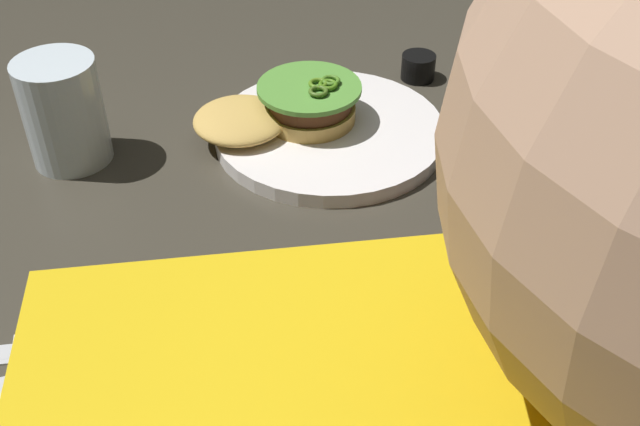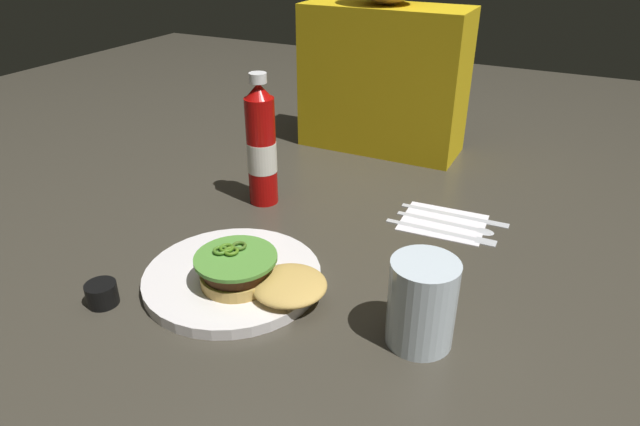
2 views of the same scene
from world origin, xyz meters
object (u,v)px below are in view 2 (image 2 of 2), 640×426
at_px(diner_person, 384,62).
at_px(condiment_cup, 102,294).
at_px(spoon_utensil, 459,224).
at_px(napkin, 443,222).
at_px(fork_utensil, 449,232).
at_px(ketchup_bottle, 261,147).
at_px(water_glass, 422,303).
at_px(butter_knife, 461,215).
at_px(dinner_plate, 233,277).
at_px(burger_sandwich, 254,274).

bearing_deg(diner_person, condiment_cup, -99.98).
height_order(condiment_cup, spoon_utensil, condiment_cup).
bearing_deg(spoon_utensil, napkin, -179.65).
bearing_deg(napkin, fork_utensil, -59.68).
distance_m(ketchup_bottle, fork_utensil, 0.39).
relative_size(water_glass, spoon_utensil, 0.68).
bearing_deg(fork_utensil, butter_knife, 87.77).
bearing_deg(dinner_plate, diner_person, 90.30).
bearing_deg(diner_person, ketchup_bottle, -104.52).
xyz_separation_m(burger_sandwich, fork_utensil, (0.22, 0.31, -0.03)).
relative_size(water_glass, diner_person, 0.25).
height_order(burger_sandwich, spoon_utensil, burger_sandwich).
height_order(fork_utensil, butter_knife, same).
xyz_separation_m(napkin, spoon_utensil, (0.03, 0.00, 0.00)).
distance_m(dinner_plate, butter_knife, 0.46).
distance_m(dinner_plate, condiment_cup, 0.19).
relative_size(water_glass, fork_utensil, 0.61).
height_order(burger_sandwich, water_glass, water_glass).
distance_m(fork_utensil, spoon_utensil, 0.04).
bearing_deg(fork_utensil, water_glass, -83.20).
height_order(burger_sandwich, condiment_cup, burger_sandwich).
xyz_separation_m(water_glass, napkin, (-0.06, 0.33, -0.06)).
height_order(ketchup_bottle, fork_utensil, ketchup_bottle).
xyz_separation_m(burger_sandwich, diner_person, (-0.05, 0.66, 0.17)).
relative_size(dinner_plate, condiment_cup, 6.03).
height_order(dinner_plate, fork_utensil, dinner_plate).
distance_m(burger_sandwich, fork_utensil, 0.38).
height_order(butter_knife, diner_person, diner_person).
distance_m(water_glass, napkin, 0.34).
xyz_separation_m(dinner_plate, diner_person, (-0.00, 0.65, 0.20)).
height_order(condiment_cup, fork_utensil, condiment_cup).
bearing_deg(condiment_cup, water_glass, 16.45).
bearing_deg(condiment_cup, burger_sandwich, 31.71).
distance_m(dinner_plate, water_glass, 0.31).
distance_m(dinner_plate, spoon_utensil, 0.43).
distance_m(spoon_utensil, diner_person, 0.46).
bearing_deg(burger_sandwich, fork_utensil, 55.21).
bearing_deg(spoon_utensil, diner_person, 131.42).
relative_size(dinner_plate, spoon_utensil, 1.51).
xyz_separation_m(napkin, butter_knife, (0.02, 0.04, 0.00)).
height_order(ketchup_bottle, diner_person, diner_person).
bearing_deg(water_glass, ketchup_bottle, 147.06).
height_order(dinner_plate, spoon_utensil, dinner_plate).
relative_size(condiment_cup, napkin, 0.30).
xyz_separation_m(napkin, diner_person, (-0.25, 0.31, 0.21)).
bearing_deg(dinner_plate, water_glass, -0.17).
bearing_deg(burger_sandwich, napkin, 60.75).
xyz_separation_m(dinner_plate, fork_utensil, (0.27, 0.30, -0.00)).
xyz_separation_m(ketchup_bottle, water_glass, (0.40, -0.26, -0.05)).
bearing_deg(butter_knife, diner_person, 134.57).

